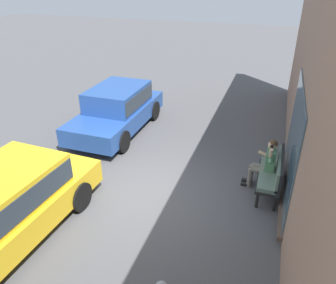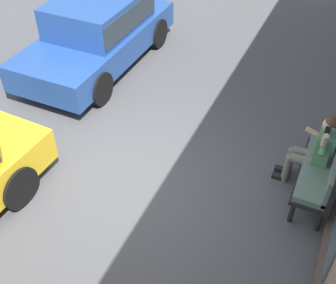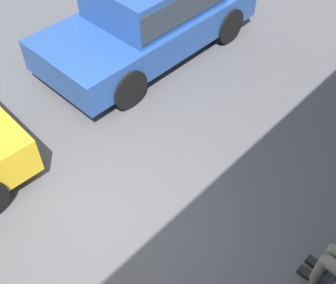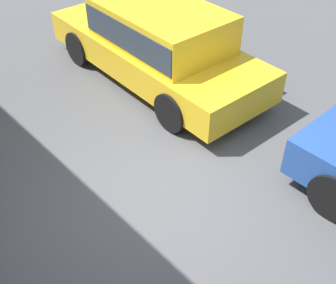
{
  "view_description": "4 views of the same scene",
  "coord_description": "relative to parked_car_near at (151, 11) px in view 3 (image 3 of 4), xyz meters",
  "views": [
    {
      "loc": [
        6.03,
        2.6,
        4.86
      ],
      "look_at": [
        -0.85,
        0.28,
        1.05
      ],
      "focal_mm": 35.0,
      "sensor_mm": 36.0,
      "label": 1
    },
    {
      "loc": [
        3.97,
        2.6,
        4.93
      ],
      "look_at": [
        -0.29,
        0.67,
        0.86
      ],
      "focal_mm": 45.0,
      "sensor_mm": 36.0,
      "label": 2
    },
    {
      "loc": [
        1.6,
        2.6,
        4.69
      ],
      "look_at": [
        -0.77,
        0.35,
        1.16
      ],
      "focal_mm": 45.0,
      "sensor_mm": 36.0,
      "label": 3
    },
    {
      "loc": [
        -2.97,
        2.6,
        4.27
      ],
      "look_at": [
        -0.25,
        0.07,
        1.19
      ],
      "focal_mm": 45.0,
      "sensor_mm": 36.0,
      "label": 4
    }
  ],
  "objects": [
    {
      "name": "ground_plane",
      "position": [
        3.1,
        2.26,
        -0.81
      ],
      "size": [
        60.0,
        60.0,
        0.0
      ],
      "primitive_type": "plane",
      "color": "#4C4C4F"
    },
    {
      "name": "parked_car_near",
      "position": [
        0.0,
        0.0,
        0.0
      ],
      "size": [
        4.16,
        1.88,
        1.49
      ],
      "color": "#23478E",
      "rests_on": "ground_plane"
    }
  ]
}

